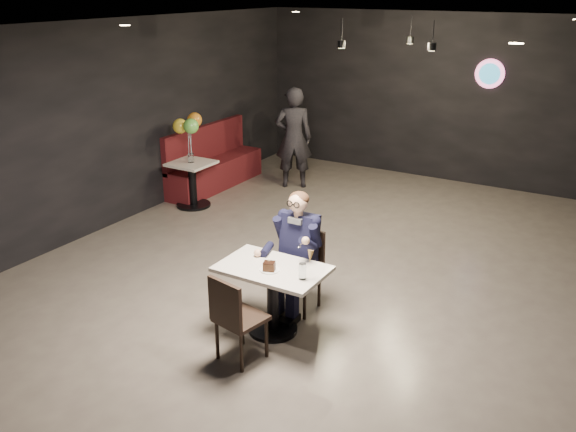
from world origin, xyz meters
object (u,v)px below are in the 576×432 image
Objects in this scene: booth_bench at (214,157)px; passerby at (294,138)px; main_table at (273,299)px; balloon_vase at (191,158)px; sundae_glass at (302,271)px; seated_man at (299,251)px; side_table at (192,183)px; chair_near at (241,317)px; chair_far at (299,272)px.

booth_bench is 1.23× the size of passerby.
main_table is at bearing -46.10° from booth_bench.
balloon_vase is (-3.18, 2.62, 0.45)m from main_table.
passerby reaches higher than sundae_glass.
seated_man is 3.79m from balloon_vase.
balloon_vase is (-3.57, 2.69, -0.01)m from sundae_glass.
seated_man is 4.64m from booth_bench.
passerby reaches higher than main_table.
side_table is (0.30, -1.00, -0.15)m from booth_bench.
main_table is 0.58m from chair_near.
booth_bench is 15.22× the size of balloon_vase.
side_table reaches higher than main_table.
side_table is 0.45× the size of passerby.
chair_near is at bearing -45.08° from balloon_vase.
chair_near is 5.46m from passerby.
side_table is (-3.18, 2.07, -0.32)m from seated_man.
chair_near is at bearing -90.00° from chair_far.
booth_bench is (-3.48, 3.07, -0.17)m from seated_man.
booth_bench is 1.08m from balloon_vase.
booth_bench is at bearing 136.37° from sundae_glass.
sundae_glass is 1.14× the size of balloon_vase.
main_table is 4.95m from passerby.
sundae_glass is 0.09× the size of passerby.
chair_far is 3.79m from side_table.
main_table is 4.12m from side_table.
chair_far is 4.47m from passerby.
booth_bench is 1.45m from passerby.
chair_far is at bearing -33.02° from balloon_vase.
chair_far is at bearing 0.00° from seated_man.
seated_man reaches higher than main_table.
chair_far is 3.81m from balloon_vase.
booth_bench is (-3.48, 3.07, 0.09)m from chair_far.
booth_bench is (-3.87, 3.69, -0.28)m from sundae_glass.
seated_man is at bearing -41.39° from booth_bench.
main_table is 6.64× the size of sundae_glass.
sundae_glass is 4.47m from balloon_vase.
passerby reaches higher than chair_near.
sundae_glass is 0.08× the size of booth_bench.
chair_near is 0.42× the size of booth_bench.
sundae_glass is at bearing -57.78° from chair_far.
chair_near is (0.00, -1.12, 0.00)m from chair_far.
chair_near is 4.52m from balloon_vase.
sundae_glass is at bearing 62.74° from chair_near.
balloon_vase is at bearing 0.00° from side_table.
main_table is at bearing 101.24° from chair_near.
seated_man is 4.45m from passerby.
passerby reaches higher than balloon_vase.
passerby reaches higher than side_table.
booth_bench is 1.05m from side_table.
chair_far is 0.26m from seated_man.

